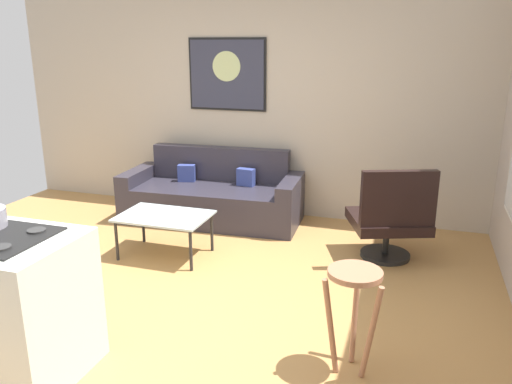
% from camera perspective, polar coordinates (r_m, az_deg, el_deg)
% --- Properties ---
extents(ground, '(6.40, 6.40, 0.04)m').
position_cam_1_polar(ground, '(4.26, -9.27, -12.13)').
color(ground, '#B08047').
extents(back_wall, '(6.40, 0.05, 2.80)m').
position_cam_1_polar(back_wall, '(6.03, 0.70, 10.66)').
color(back_wall, '#B9AB98').
rests_on(back_wall, ground).
extents(couch, '(2.07, 0.93, 0.81)m').
position_cam_1_polar(couch, '(5.95, -4.83, -0.56)').
color(couch, '#2D2A36').
rests_on(couch, ground).
extents(coffee_table, '(0.86, 0.59, 0.41)m').
position_cam_1_polar(coffee_table, '(4.96, -10.25, -2.96)').
color(coffee_table, silver).
rests_on(coffee_table, ground).
extents(armchair, '(0.86, 0.85, 0.93)m').
position_cam_1_polar(armchair, '(4.92, 14.89, -2.84)').
color(armchair, black).
rests_on(armchair, ground).
extents(bar_stool, '(0.38, 0.37, 0.69)m').
position_cam_1_polar(bar_stool, '(3.20, 10.93, -11.16)').
color(bar_stool, '#A56E50').
rests_on(bar_stool, ground).
extents(wall_painting, '(0.96, 0.03, 0.83)m').
position_cam_1_polar(wall_painting, '(6.11, -3.28, 13.05)').
color(wall_painting, black).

